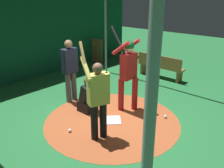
{
  "coord_description": "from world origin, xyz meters",
  "views": [
    {
      "loc": [
        3.46,
        -3.83,
        2.92
      ],
      "look_at": [
        0.0,
        0.0,
        0.95
      ],
      "focal_mm": 38.61,
      "sensor_mm": 36.0,
      "label": 1
    }
  ],
  "objects_px": {
    "batter": "(128,69)",
    "baseball_1": "(70,130)",
    "home_plate": "(112,120)",
    "umpire": "(70,68)",
    "bench": "(160,66)",
    "baseball_0": "(165,117)",
    "visitor": "(98,96)",
    "catcher": "(88,98)",
    "bat_rack": "(95,51)"
  },
  "relations": [
    {
      "from": "home_plate",
      "to": "bench",
      "type": "height_order",
      "value": "bench"
    },
    {
      "from": "bench",
      "to": "baseball_0",
      "type": "distance_m",
      "value": 3.07
    },
    {
      "from": "bat_rack",
      "to": "baseball_0",
      "type": "relative_size",
      "value": 14.2
    },
    {
      "from": "baseball_0",
      "to": "batter",
      "type": "bearing_deg",
      "value": -165.8
    },
    {
      "from": "catcher",
      "to": "visitor",
      "type": "height_order",
      "value": "visitor"
    },
    {
      "from": "catcher",
      "to": "bat_rack",
      "type": "height_order",
      "value": "bat_rack"
    },
    {
      "from": "batter",
      "to": "bench",
      "type": "bearing_deg",
      "value": 104.48
    },
    {
      "from": "home_plate",
      "to": "batter",
      "type": "relative_size",
      "value": 0.19
    },
    {
      "from": "catcher",
      "to": "umpire",
      "type": "xyz_separation_m",
      "value": [
        -0.85,
        0.12,
        0.61
      ]
    },
    {
      "from": "batter",
      "to": "bat_rack",
      "type": "bearing_deg",
      "value": 146.03
    },
    {
      "from": "batter",
      "to": "baseball_0",
      "type": "xyz_separation_m",
      "value": [
        1.01,
        0.26,
        -1.09
      ]
    },
    {
      "from": "bat_rack",
      "to": "baseball_0",
      "type": "xyz_separation_m",
      "value": [
        5.03,
        -2.46,
        -0.45
      ]
    },
    {
      "from": "bat_rack",
      "to": "catcher",
      "type": "bearing_deg",
      "value": -46.0
    },
    {
      "from": "batter",
      "to": "baseball_1",
      "type": "height_order",
      "value": "batter"
    },
    {
      "from": "bat_rack",
      "to": "bench",
      "type": "height_order",
      "value": "bat_rack"
    },
    {
      "from": "baseball_0",
      "to": "baseball_1",
      "type": "height_order",
      "value": "same"
    },
    {
      "from": "catcher",
      "to": "bench",
      "type": "bearing_deg",
      "value": 90.64
    },
    {
      "from": "umpire",
      "to": "visitor",
      "type": "bearing_deg",
      "value": -23.17
    },
    {
      "from": "visitor",
      "to": "baseball_0",
      "type": "relative_size",
      "value": 27.45
    },
    {
      "from": "bat_rack",
      "to": "baseball_1",
      "type": "height_order",
      "value": "bat_rack"
    },
    {
      "from": "bench",
      "to": "baseball_1",
      "type": "xyz_separation_m",
      "value": [
        0.48,
        -4.51,
        -0.4
      ]
    },
    {
      "from": "catcher",
      "to": "baseball_1",
      "type": "distance_m",
      "value": 1.13
    },
    {
      "from": "bench",
      "to": "baseball_1",
      "type": "height_order",
      "value": "bench"
    },
    {
      "from": "umpire",
      "to": "baseball_0",
      "type": "xyz_separation_m",
      "value": [
        2.53,
        0.89,
        -0.94
      ]
    },
    {
      "from": "baseball_0",
      "to": "home_plate",
      "type": "bearing_deg",
      "value": -132.83
    },
    {
      "from": "catcher",
      "to": "bat_rack",
      "type": "relative_size",
      "value": 0.91
    },
    {
      "from": "bench",
      "to": "baseball_0",
      "type": "bearing_deg",
      "value": -55.55
    },
    {
      "from": "batter",
      "to": "bat_rack",
      "type": "distance_m",
      "value": 4.89
    },
    {
      "from": "baseball_0",
      "to": "umpire",
      "type": "bearing_deg",
      "value": -160.68
    },
    {
      "from": "umpire",
      "to": "visitor",
      "type": "relative_size",
      "value": 0.86
    },
    {
      "from": "bench",
      "to": "home_plate",
      "type": "bearing_deg",
      "value": -76.76
    },
    {
      "from": "catcher",
      "to": "bat_rack",
      "type": "xyz_separation_m",
      "value": [
        -3.35,
        3.47,
        0.11
      ]
    },
    {
      "from": "umpire",
      "to": "bench",
      "type": "distance_m",
      "value": 3.54
    },
    {
      "from": "baseball_1",
      "to": "umpire",
      "type": "bearing_deg",
      "value": 139.28
    },
    {
      "from": "batter",
      "to": "visitor",
      "type": "xyz_separation_m",
      "value": [
        0.38,
        -1.45,
        -0.17
      ]
    },
    {
      "from": "umpire",
      "to": "baseball_1",
      "type": "bearing_deg",
      "value": -40.72
    },
    {
      "from": "batter",
      "to": "baseball_0",
      "type": "distance_m",
      "value": 1.5
    },
    {
      "from": "bat_rack",
      "to": "home_plate",
      "type": "bearing_deg",
      "value": -39.71
    },
    {
      "from": "home_plate",
      "to": "catcher",
      "type": "distance_m",
      "value": 0.86
    },
    {
      "from": "baseball_0",
      "to": "visitor",
      "type": "bearing_deg",
      "value": -110.08
    },
    {
      "from": "visitor",
      "to": "baseball_0",
      "type": "distance_m",
      "value": 2.04
    },
    {
      "from": "batter",
      "to": "bench",
      "type": "height_order",
      "value": "batter"
    },
    {
      "from": "bat_rack",
      "to": "umpire",
      "type": "bearing_deg",
      "value": -53.24
    },
    {
      "from": "bat_rack",
      "to": "bench",
      "type": "relative_size",
      "value": 0.61
    },
    {
      "from": "baseball_0",
      "to": "baseball_1",
      "type": "xyz_separation_m",
      "value": [
        -1.25,
        -2.0,
        0.0
      ]
    },
    {
      "from": "umpire",
      "to": "baseball_0",
      "type": "relative_size",
      "value": 23.64
    },
    {
      "from": "bench",
      "to": "bat_rack",
      "type": "bearing_deg",
      "value": -179.03
    },
    {
      "from": "batter",
      "to": "umpire",
      "type": "xyz_separation_m",
      "value": [
        -1.53,
        -0.63,
        -0.14
      ]
    },
    {
      "from": "batter",
      "to": "visitor",
      "type": "distance_m",
      "value": 1.51
    },
    {
      "from": "visitor",
      "to": "bench",
      "type": "height_order",
      "value": "visitor"
    }
  ]
}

